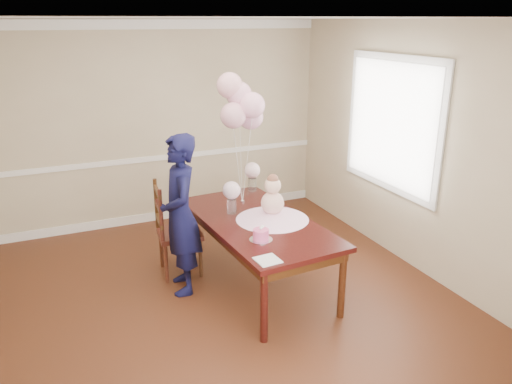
% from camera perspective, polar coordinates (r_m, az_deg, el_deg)
% --- Properties ---
extents(floor, '(4.50, 5.00, 0.00)m').
position_cam_1_polar(floor, '(5.09, -3.22, -12.80)').
color(floor, '#381A0E').
rests_on(floor, ground).
extents(ceiling, '(4.50, 5.00, 0.02)m').
position_cam_1_polar(ceiling, '(4.32, -3.92, 19.23)').
color(ceiling, white).
rests_on(ceiling, wall_back).
extents(wall_back, '(4.50, 0.02, 2.70)m').
position_cam_1_polar(wall_back, '(6.86, -10.86, 7.54)').
color(wall_back, tan).
rests_on(wall_back, floor).
extents(wall_front, '(4.50, 0.02, 2.70)m').
position_cam_1_polar(wall_front, '(2.53, 17.12, -13.82)').
color(wall_front, tan).
rests_on(wall_front, floor).
extents(wall_right, '(0.02, 5.00, 2.70)m').
position_cam_1_polar(wall_right, '(5.67, 18.38, 4.48)').
color(wall_right, tan).
rests_on(wall_right, floor).
extents(chair_rail_trim, '(4.50, 0.02, 0.07)m').
position_cam_1_polar(chair_rail_trim, '(6.95, -10.61, 3.89)').
color(chair_rail_trim, white).
rests_on(chair_rail_trim, wall_back).
extents(crown_molding, '(4.50, 0.02, 0.12)m').
position_cam_1_polar(crown_molding, '(6.71, -11.55, 18.27)').
color(crown_molding, white).
rests_on(crown_molding, wall_back).
extents(baseboard_trim, '(4.50, 0.02, 0.12)m').
position_cam_1_polar(baseboard_trim, '(7.21, -10.21, -2.56)').
color(baseboard_trim, white).
rests_on(baseboard_trim, floor).
extents(window_frame, '(0.02, 1.66, 1.56)m').
position_cam_1_polar(window_frame, '(5.98, 15.27, 7.49)').
color(window_frame, silver).
rests_on(window_frame, wall_right).
extents(window_blinds, '(0.01, 1.50, 1.40)m').
position_cam_1_polar(window_blinds, '(5.97, 15.13, 7.48)').
color(window_blinds, white).
rests_on(window_blinds, wall_right).
extents(dining_table_top, '(1.13, 2.05, 0.05)m').
position_cam_1_polar(dining_table_top, '(5.13, 0.15, -3.49)').
color(dining_table_top, black).
rests_on(dining_table_top, table_leg_fl).
extents(table_apron, '(1.02, 1.94, 0.10)m').
position_cam_1_polar(table_apron, '(5.15, 0.15, -4.25)').
color(table_apron, black).
rests_on(table_apron, table_leg_fl).
extents(table_leg_fl, '(0.07, 0.07, 0.69)m').
position_cam_1_polar(table_leg_fl, '(4.41, 0.93, -12.99)').
color(table_leg_fl, black).
rests_on(table_leg_fl, floor).
extents(table_leg_fr, '(0.07, 0.07, 0.69)m').
position_cam_1_polar(table_leg_fr, '(4.81, 9.81, -10.35)').
color(table_leg_fr, black).
rests_on(table_leg_fr, floor).
extents(table_leg_bl, '(0.07, 0.07, 0.69)m').
position_cam_1_polar(table_leg_bl, '(5.89, -7.63, -4.50)').
color(table_leg_bl, black).
rests_on(table_leg_bl, floor).
extents(table_leg_br, '(0.07, 0.07, 0.69)m').
position_cam_1_polar(table_leg_br, '(6.19, -0.40, -3.10)').
color(table_leg_br, black).
rests_on(table_leg_br, floor).
extents(baby_skirt, '(0.81, 0.81, 0.10)m').
position_cam_1_polar(baby_skirt, '(5.12, 1.88, -2.61)').
color(baby_skirt, '#FFBBE7').
rests_on(baby_skirt, dining_table_top).
extents(baby_torso, '(0.24, 0.24, 0.24)m').
position_cam_1_polar(baby_torso, '(5.08, 1.90, -1.26)').
color(baby_torso, pink).
rests_on(baby_torso, baby_skirt).
extents(baby_head, '(0.17, 0.17, 0.17)m').
position_cam_1_polar(baby_head, '(5.02, 1.92, 0.76)').
color(baby_head, beige).
rests_on(baby_head, baby_torso).
extents(baby_hair, '(0.12, 0.12, 0.12)m').
position_cam_1_polar(baby_hair, '(5.00, 1.93, 1.40)').
color(baby_hair, brown).
rests_on(baby_hair, baby_head).
extents(cake_platter, '(0.23, 0.23, 0.01)m').
position_cam_1_polar(cake_platter, '(4.67, 0.57, -5.46)').
color(cake_platter, silver).
rests_on(cake_platter, dining_table_top).
extents(birthday_cake, '(0.16, 0.16, 0.10)m').
position_cam_1_polar(birthday_cake, '(4.65, 0.57, -4.86)').
color(birthday_cake, '#E14788').
rests_on(birthday_cake, cake_platter).
extents(cake_flower_a, '(0.03, 0.03, 0.03)m').
position_cam_1_polar(cake_flower_a, '(4.62, 0.57, -4.13)').
color(cake_flower_a, white).
rests_on(cake_flower_a, birthday_cake).
extents(cake_flower_b, '(0.03, 0.03, 0.03)m').
position_cam_1_polar(cake_flower_b, '(4.65, 0.78, -3.98)').
color(cake_flower_b, white).
rests_on(cake_flower_b, birthday_cake).
extents(rose_vase_near, '(0.11, 0.11, 0.16)m').
position_cam_1_polar(rose_vase_near, '(5.27, -2.79, -1.63)').
color(rose_vase_near, white).
rests_on(rose_vase_near, dining_table_top).
extents(roses_near, '(0.19, 0.19, 0.19)m').
position_cam_1_polar(roses_near, '(5.21, -2.82, 0.20)').
color(roses_near, beige).
rests_on(roses_near, rose_vase_near).
extents(rose_vase_far, '(0.11, 0.11, 0.16)m').
position_cam_1_polar(rose_vase_far, '(5.95, -0.44, 0.85)').
color(rose_vase_far, white).
rests_on(rose_vase_far, dining_table_top).
extents(roses_far, '(0.19, 0.19, 0.19)m').
position_cam_1_polar(roses_far, '(5.90, -0.44, 2.50)').
color(roses_far, '#FFD5DA').
rests_on(roses_far, rose_vase_far).
extents(napkin, '(0.21, 0.21, 0.01)m').
position_cam_1_polar(napkin, '(4.29, 1.33, -7.78)').
color(napkin, silver).
rests_on(napkin, dining_table_top).
extents(balloon_weight, '(0.04, 0.04, 0.02)m').
position_cam_1_polar(balloon_weight, '(5.61, -1.56, -1.08)').
color(balloon_weight, silver).
rests_on(balloon_weight, dining_table_top).
extents(balloon_a, '(0.28, 0.28, 0.28)m').
position_cam_1_polar(balloon_a, '(5.31, -2.63, 8.73)').
color(balloon_a, '#D798AC').
rests_on(balloon_a, balloon_ribbon_a).
extents(balloon_b, '(0.28, 0.28, 0.28)m').
position_cam_1_polar(balloon_b, '(5.33, -0.46, 9.88)').
color(balloon_b, '#F5ADCE').
rests_on(balloon_b, balloon_ribbon_b).
extents(balloon_c, '(0.28, 0.28, 0.28)m').
position_cam_1_polar(balloon_c, '(5.41, -1.96, 11.07)').
color(balloon_c, '#DE9DBC').
rests_on(balloon_c, balloon_ribbon_c).
extents(balloon_d, '(0.28, 0.28, 0.28)m').
position_cam_1_polar(balloon_d, '(5.37, -3.03, 12.07)').
color(balloon_d, '#E3A1B0').
rests_on(balloon_d, balloon_ribbon_d).
extents(balloon_e, '(0.28, 0.28, 0.28)m').
position_cam_1_polar(balloon_e, '(5.49, -0.61, 8.58)').
color(balloon_e, '#DF9EBE').
rests_on(balloon_e, balloon_ribbon_e).
extents(balloon_ribbon_a, '(0.09, 0.01, 0.83)m').
position_cam_1_polar(balloon_ribbon_a, '(5.46, -2.07, 2.94)').
color(balloon_ribbon_a, silver).
rests_on(balloon_ribbon_a, balloon_weight).
extents(balloon_ribbon_b, '(0.10, 0.05, 0.93)m').
position_cam_1_polar(balloon_ribbon_b, '(5.46, -1.02, 3.51)').
color(balloon_ribbon_b, silver).
rests_on(balloon_ribbon_b, balloon_weight).
extents(balloon_ribbon_c, '(0.02, 0.10, 1.03)m').
position_cam_1_polar(balloon_ribbon_c, '(5.50, -1.75, 4.14)').
color(balloon_ribbon_c, silver).
rests_on(balloon_ribbon_c, balloon_weight).
extents(balloon_ribbon_d, '(0.09, 0.10, 1.12)m').
position_cam_1_polar(balloon_ribbon_d, '(5.47, -2.26, 4.60)').
color(balloon_ribbon_d, white).
rests_on(balloon_ribbon_d, balloon_weight).
extents(balloon_ribbon_e, '(0.13, 0.08, 0.77)m').
position_cam_1_polar(balloon_ribbon_e, '(5.55, -1.09, 2.96)').
color(balloon_ribbon_e, white).
rests_on(balloon_ribbon_e, balloon_weight).
extents(dining_chair_seat, '(0.50, 0.50, 0.05)m').
position_cam_1_polar(dining_chair_seat, '(5.55, -8.74, -4.70)').
color(dining_chair_seat, '#3E1711').
rests_on(dining_chair_seat, chair_leg_fl).
extents(chair_leg_fl, '(0.05, 0.05, 0.45)m').
position_cam_1_polar(chair_leg_fl, '(5.47, -10.21, -8.02)').
color(chair_leg_fl, '#3D1A10').
rests_on(chair_leg_fl, floor).
extents(chair_leg_fr, '(0.05, 0.05, 0.45)m').
position_cam_1_polar(chair_leg_fr, '(5.52, -6.34, -7.54)').
color(chair_leg_fr, '#331A0E').
rests_on(chair_leg_fr, floor).
extents(chair_leg_bl, '(0.05, 0.05, 0.45)m').
position_cam_1_polar(chair_leg_bl, '(5.80, -10.77, -6.40)').
color(chair_leg_bl, '#3E1C11').
rests_on(chair_leg_bl, floor).
extents(chair_leg_br, '(0.05, 0.05, 0.45)m').
position_cam_1_polar(chair_leg_br, '(5.85, -7.12, -5.97)').
color(chair_leg_br, '#35180E').
rests_on(chair_leg_br, floor).
extents(chair_back_post_l, '(0.05, 0.05, 0.58)m').
position_cam_1_polar(chair_back_post_l, '(5.24, -10.78, -2.74)').
color(chair_back_post_l, '#3E1711').
rests_on(chair_back_post_l, dining_chair_seat).
extents(chair_back_post_r, '(0.05, 0.05, 0.58)m').
position_cam_1_polar(chair_back_post_r, '(5.59, -11.32, -1.37)').
color(chair_back_post_r, '#38200F').
rests_on(chair_back_post_r, dining_chair_seat).
extents(chair_slat_low, '(0.07, 0.42, 0.05)m').
position_cam_1_polar(chair_slat_low, '(5.46, -10.98, -3.25)').
color(chair_slat_low, '#3C2310').
rests_on(chair_slat_low, dining_chair_seat).
extents(chair_slat_mid, '(0.07, 0.42, 0.05)m').
position_cam_1_polar(chair_slat_mid, '(5.40, -11.09, -1.62)').
color(chair_slat_mid, black).
rests_on(chair_slat_mid, dining_chair_seat).
extents(chair_slat_top, '(0.07, 0.42, 0.05)m').
position_cam_1_polar(chair_slat_top, '(5.34, -11.20, 0.05)').
color(chair_slat_top, '#371F0F').
rests_on(chair_slat_top, dining_chair_seat).
extents(woman, '(0.48, 0.65, 1.66)m').
position_cam_1_polar(woman, '(5.07, -8.62, -2.63)').
color(woman, black).
rests_on(woman, floor).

